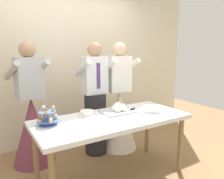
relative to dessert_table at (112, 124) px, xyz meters
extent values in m
plane|color=olive|center=(0.00, 0.00, -0.70)|extent=(8.00, 8.00, 0.00)
cube|color=beige|center=(0.00, 1.46, 0.75)|extent=(5.20, 0.10, 2.90)
cube|color=silver|center=(0.00, 0.00, 0.05)|extent=(1.80, 0.80, 0.05)
cylinder|color=olive|center=(0.82, -0.32, -0.34)|extent=(0.06, 0.06, 0.72)
cylinder|color=olive|center=(-0.82, 0.32, -0.34)|extent=(0.06, 0.06, 0.72)
cylinder|color=olive|center=(0.82, 0.32, -0.34)|extent=(0.06, 0.06, 0.72)
cylinder|color=#4C66B2|center=(-0.71, 0.15, 0.08)|extent=(0.17, 0.17, 0.01)
cylinder|color=#4C66B2|center=(-0.71, 0.15, 0.18)|extent=(0.01, 0.01, 0.21)
cylinder|color=#4C66B2|center=(-0.71, 0.15, 0.12)|extent=(0.23, 0.23, 0.01)
cylinder|color=#D1B784|center=(-0.62, 0.16, 0.14)|extent=(0.04, 0.04, 0.03)
sphere|color=white|center=(-0.62, 0.16, 0.16)|extent=(0.04, 0.04, 0.04)
cylinder|color=#D1B784|center=(-0.72, 0.24, 0.14)|extent=(0.04, 0.04, 0.03)
sphere|color=#D6B27A|center=(-0.72, 0.24, 0.16)|extent=(0.04, 0.04, 0.04)
cylinder|color=#D1B784|center=(-0.79, 0.14, 0.14)|extent=(0.04, 0.04, 0.03)
sphere|color=brown|center=(-0.79, 0.14, 0.16)|extent=(0.04, 0.04, 0.04)
cylinder|color=#D1B784|center=(-0.70, 0.07, 0.14)|extent=(0.04, 0.04, 0.03)
sphere|color=white|center=(-0.70, 0.07, 0.16)|extent=(0.04, 0.04, 0.04)
cylinder|color=#4C66B2|center=(-0.71, 0.15, 0.21)|extent=(0.18, 0.18, 0.01)
cylinder|color=#D1B784|center=(-0.64, 0.15, 0.23)|extent=(0.04, 0.04, 0.03)
sphere|color=#D6B27A|center=(-0.64, 0.15, 0.25)|extent=(0.04, 0.04, 0.04)
cylinder|color=#D1B784|center=(-0.73, 0.21, 0.23)|extent=(0.04, 0.04, 0.03)
sphere|color=white|center=(-0.73, 0.21, 0.25)|extent=(0.04, 0.04, 0.04)
cylinder|color=#D1B784|center=(-0.73, 0.10, 0.23)|extent=(0.04, 0.04, 0.03)
sphere|color=brown|center=(-0.73, 0.10, 0.25)|extent=(0.04, 0.04, 0.04)
cube|color=silver|center=(0.17, 0.15, 0.09)|extent=(0.42, 0.31, 0.02)
sphere|color=white|center=(0.24, 0.15, 0.13)|extent=(0.10, 0.10, 0.10)
sphere|color=white|center=(0.22, 0.22, 0.13)|extent=(0.09, 0.09, 0.09)
sphere|color=white|center=(0.15, 0.19, 0.12)|extent=(0.07, 0.07, 0.07)
sphere|color=white|center=(0.13, 0.15, 0.13)|extent=(0.08, 0.08, 0.08)
sphere|color=white|center=(0.14, 0.09, 0.13)|extent=(0.09, 0.09, 0.09)
sphere|color=white|center=(0.21, 0.08, 0.13)|extent=(0.08, 0.08, 0.08)
sphere|color=white|center=(0.17, 0.15, 0.14)|extent=(0.11, 0.11, 0.11)
sphere|color=#B21923|center=(0.16, 0.13, 0.18)|extent=(0.02, 0.02, 0.02)
sphere|color=#B21923|center=(0.15, 0.15, 0.18)|extent=(0.02, 0.02, 0.02)
sphere|color=#2D1938|center=(0.19, 0.17, 0.17)|extent=(0.02, 0.02, 0.02)
sphere|color=#DB474C|center=(0.16, 0.16, 0.18)|extent=(0.02, 0.02, 0.02)
sphere|color=#B21923|center=(0.22, 0.12, 0.19)|extent=(0.02, 0.02, 0.02)
sphere|color=#B21923|center=(0.19, 0.18, 0.18)|extent=(0.02, 0.02, 0.02)
sphere|color=#DB474C|center=(0.18, 0.21, 0.19)|extent=(0.02, 0.02, 0.02)
cube|color=silver|center=(0.20, 0.04, 0.10)|extent=(0.23, 0.08, 0.00)
cube|color=black|center=(0.35, 0.08, 0.11)|extent=(0.09, 0.05, 0.02)
cylinder|color=white|center=(0.56, -0.06, 0.08)|extent=(0.21, 0.21, 0.01)
cylinder|color=white|center=(0.56, -0.05, 0.09)|extent=(0.21, 0.21, 0.01)
cylinder|color=white|center=(0.55, -0.06, 0.10)|extent=(0.21, 0.21, 0.01)
cylinder|color=white|center=(0.55, -0.05, 0.11)|extent=(0.21, 0.21, 0.01)
cylinder|color=white|center=(0.56, -0.06, 0.12)|extent=(0.21, 0.21, 0.01)
cylinder|color=white|center=(0.55, -0.06, 0.13)|extent=(0.21, 0.21, 0.01)
cylinder|color=white|center=(-0.21, 0.24, 0.08)|extent=(0.24, 0.24, 0.01)
cylinder|color=white|center=(-0.21, 0.24, 0.11)|extent=(0.17, 0.17, 0.05)
cylinder|color=#232328|center=(0.14, 0.71, -0.24)|extent=(0.32, 0.32, 0.92)
cube|color=white|center=(0.14, 0.71, 0.49)|extent=(0.34, 0.21, 0.54)
sphere|color=tan|center=(0.14, 0.71, 0.85)|extent=(0.21, 0.21, 0.21)
cylinder|color=white|center=(-0.04, 0.72, 0.60)|extent=(0.09, 0.49, 0.28)
cylinder|color=white|center=(0.34, 0.71, 0.60)|extent=(0.09, 0.49, 0.28)
cube|color=#4C3372|center=(0.15, 0.60, 0.49)|extent=(0.05, 0.01, 0.36)
cone|color=white|center=(0.54, 0.67, -0.24)|extent=(0.56, 0.56, 0.92)
cube|color=white|center=(0.54, 0.67, 0.49)|extent=(0.36, 0.23, 0.54)
sphere|color=beige|center=(0.54, 0.67, 0.85)|extent=(0.21, 0.21, 0.21)
cylinder|color=white|center=(0.36, 0.69, 0.60)|extent=(0.12, 0.49, 0.28)
cylinder|color=white|center=(0.74, 0.66, 0.60)|extent=(0.12, 0.49, 0.28)
cone|color=brown|center=(-0.72, 0.90, -0.24)|extent=(0.56, 0.56, 0.92)
cube|color=#B2B7BC|center=(-0.72, 0.90, 0.49)|extent=(0.37, 0.26, 0.54)
sphere|color=tan|center=(-0.72, 0.90, 0.85)|extent=(0.21, 0.21, 0.21)
cylinder|color=#B2B7BC|center=(-0.93, 0.86, 0.60)|extent=(0.16, 0.49, 0.28)
cylinder|color=#B2B7BC|center=(-0.56, 0.93, 0.60)|extent=(0.16, 0.49, 0.28)
camera|label=1|loc=(-1.28, -2.06, 0.86)|focal=34.75mm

